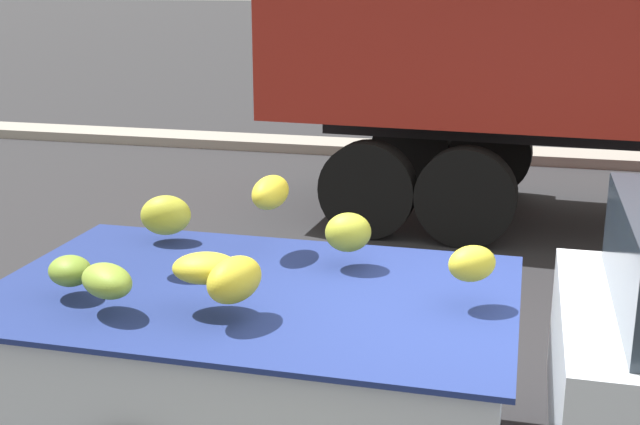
{
  "coord_description": "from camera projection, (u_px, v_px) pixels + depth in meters",
  "views": [
    {
      "loc": [
        0.08,
        -4.19,
        2.77
      ],
      "look_at": [
        -1.11,
        0.51,
        1.4
      ],
      "focal_mm": 46.17,
      "sensor_mm": 36.0,
      "label": 1
    }
  ],
  "objects": [
    {
      "name": "curb_strip",
      "position": [
        519.0,
        155.0,
        13.12
      ],
      "size": [
        80.0,
        0.8,
        0.16
      ],
      "primitive_type": "cube",
      "color": "gray",
      "rests_on": "ground"
    },
    {
      "name": "pickup_truck",
      "position": [
        639.0,
        361.0,
        4.23
      ],
      "size": [
        5.24,
        1.92,
        1.7
      ],
      "rotation": [
        0.0,
        0.0,
        -0.0
      ],
      "color": "silver",
      "rests_on": "ground"
    }
  ]
}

